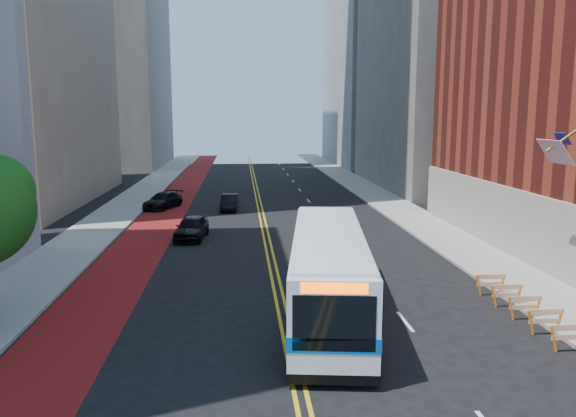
{
  "coord_description": "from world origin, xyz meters",
  "views": [
    {
      "loc": [
        -1.68,
        -14.89,
        8.17
      ],
      "look_at": [
        0.27,
        8.0,
        4.32
      ],
      "focal_mm": 35.0,
      "sensor_mm": 36.0,
      "label": 1
    }
  ],
  "objects_px": {
    "car_b": "(230,202)",
    "car_c": "(163,200)",
    "car_a": "(192,227)",
    "transit_bus": "(328,271)"
  },
  "relations": [
    {
      "from": "car_b",
      "to": "car_c",
      "type": "distance_m",
      "value": 6.05
    },
    {
      "from": "car_a",
      "to": "car_c",
      "type": "xyz_separation_m",
      "value": [
        -3.57,
        12.73,
        -0.08
      ]
    },
    {
      "from": "transit_bus",
      "to": "car_b",
      "type": "xyz_separation_m",
      "value": [
        -4.5,
        26.36,
        -1.18
      ]
    },
    {
      "from": "car_a",
      "to": "car_c",
      "type": "relative_size",
      "value": 0.95
    },
    {
      "from": "car_a",
      "to": "transit_bus",
      "type": "bearing_deg",
      "value": -58.8
    },
    {
      "from": "transit_bus",
      "to": "car_a",
      "type": "xyz_separation_m",
      "value": [
        -6.82,
        15.02,
        -1.08
      ]
    },
    {
      "from": "car_a",
      "to": "car_c",
      "type": "height_order",
      "value": "car_a"
    },
    {
      "from": "transit_bus",
      "to": "car_b",
      "type": "distance_m",
      "value": 26.77
    },
    {
      "from": "transit_bus",
      "to": "car_c",
      "type": "bearing_deg",
      "value": 118.03
    },
    {
      "from": "car_c",
      "to": "car_a",
      "type": "bearing_deg",
      "value": -52.94
    }
  ]
}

